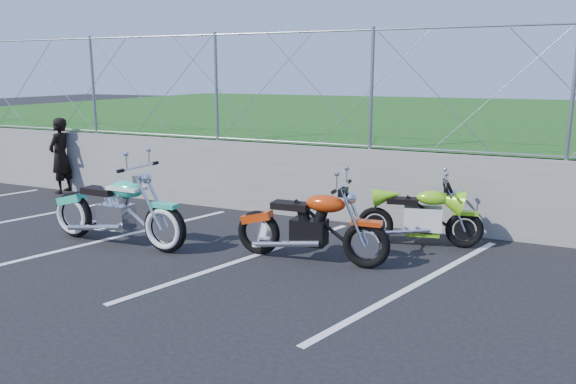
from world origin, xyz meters
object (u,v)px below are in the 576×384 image
at_px(cruiser_turquoise, 118,213).
at_px(person_standing, 60,156).
at_px(sportbike_green, 421,218).
at_px(naked_orange, 313,228).

xyz_separation_m(cruiser_turquoise, person_standing, (-3.70, 2.46, 0.31)).
relative_size(cruiser_turquoise, sportbike_green, 1.36).
bearing_deg(sportbike_green, person_standing, 163.96).
bearing_deg(sportbike_green, naked_orange, -143.29).
relative_size(naked_orange, sportbike_green, 1.20).
relative_size(cruiser_turquoise, person_standing, 1.55).
bearing_deg(naked_orange, sportbike_green, 45.84).
distance_m(sportbike_green, person_standing, 7.91).
height_order(naked_orange, person_standing, person_standing).
bearing_deg(cruiser_turquoise, person_standing, 147.73).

